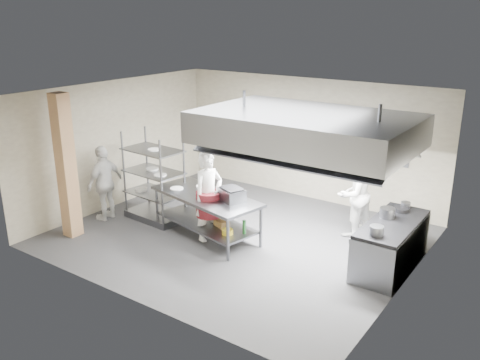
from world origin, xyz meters
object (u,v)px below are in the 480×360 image
Objects in this scene: chef_head at (209,196)px; griddle at (232,195)px; chef_line at (354,194)px; stockpot at (387,213)px; pass_rack at (154,177)px; chef_plating at (105,183)px; cooking_range at (391,246)px; island at (206,215)px.

chef_head reaches higher than griddle.
chef_line is 6.59× the size of stockpot.
pass_rack is 1.10× the size of chef_line.
pass_rack is at bearing 120.75° from chef_plating.
griddle is (3.08, 0.59, 0.18)m from chef_plating.
pass_rack is 4.36m from chef_line.
griddle is (0.50, 0.11, 0.11)m from chef_head.
pass_rack reaches higher than cooking_range.
island reaches higher than cooking_range.
chef_head is (0.13, -0.07, 0.47)m from island.
griddle is at bearing -28.69° from chef_line.
pass_rack is 5.26m from cooking_range.
pass_rack reaches higher than chef_head.
cooking_range is at bearing 38.46° from griddle.
pass_rack is at bearing -49.49° from chef_line.
chef_line is at bearing 139.49° from stockpot.
cooking_range is 3.16m from griddle.
cooking_range is 1.11× the size of chef_line.
cooking_range is at bearing 24.75° from island.
pass_rack is at bearing -171.15° from island.
island is at bearing -164.43° from stockpot.
chef_head is 6.73× the size of stockpot.
pass_rack is 1.12m from chef_plating.
cooking_range is (5.17, 0.74, -0.58)m from pass_rack.
griddle is at bearing 96.75° from chef_plating.
island is at bearing -167.19° from cooking_range.
pass_rack is 7.28× the size of stockpot.
stockpot is at bearing 100.27° from chef_plating.
griddle is 2.98m from stockpot.
pass_rack is at bearing -171.83° from cooking_range.
chef_line is (-1.17, 1.00, 0.48)m from cooking_range.
chef_plating is at bearing -140.90° from pass_rack.
cooking_range is at bearing -39.81° from stockpot.
griddle is (0.63, 0.04, 0.58)m from island.
griddle is at bearing -64.45° from chef_head.
stockpot is at bearing 140.19° from cooking_range.
island is at bearing 74.40° from chef_head.
chef_line reaches higher than griddle.
chef_plating is at bearing 113.75° from chef_head.
island is 9.04× the size of stockpot.
chef_head is 1.02× the size of chef_line.
pass_rack is 1.17× the size of chef_plating.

